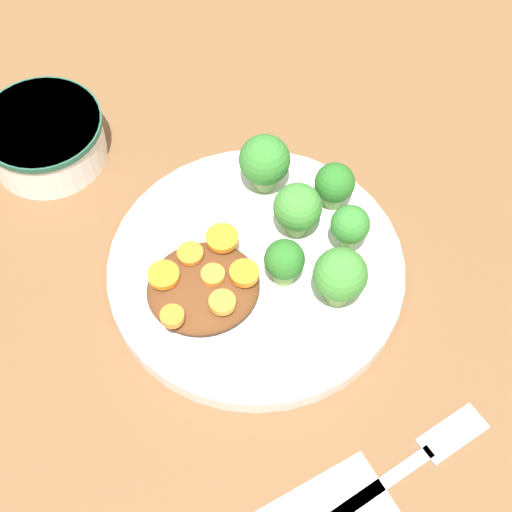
{
  "coord_description": "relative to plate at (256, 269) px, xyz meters",
  "views": [
    {
      "loc": [
        -0.14,
        -0.34,
        0.62
      ],
      "look_at": [
        0.0,
        0.0,
        0.03
      ],
      "focal_mm": 60.0,
      "sensor_mm": 36.0,
      "label": 1
    }
  ],
  "objects": [
    {
      "name": "ground_plane",
      "position": [
        0.0,
        0.0,
        -0.01
      ],
      "size": [
        4.0,
        4.0,
        0.0
      ],
      "primitive_type": "plane",
      "color": "brown"
    },
    {
      "name": "plate",
      "position": [
        0.0,
        0.0,
        0.0
      ],
      "size": [
        0.25,
        0.25,
        0.02
      ],
      "color": "silver",
      "rests_on": "ground_plane"
    },
    {
      "name": "dip_bowl",
      "position": [
        -0.13,
        0.19,
        0.02
      ],
      "size": [
        0.11,
        0.11,
        0.05
      ],
      "color": "white",
      "rests_on": "ground_plane"
    },
    {
      "name": "stew_mound",
      "position": [
        -0.05,
        -0.01,
        0.02
      ],
      "size": [
        0.09,
        0.09,
        0.02
      ],
      "primitive_type": "ellipsoid",
      "color": "#5B3319",
      "rests_on": "plate"
    },
    {
      "name": "broccoli_floret_0",
      "position": [
        0.05,
        0.02,
        0.04
      ],
      "size": [
        0.04,
        0.04,
        0.05
      ],
      "color": "#759E51",
      "rests_on": "plate"
    },
    {
      "name": "broccoli_floret_1",
      "position": [
        0.05,
        -0.05,
        0.04
      ],
      "size": [
        0.04,
        0.04,
        0.06
      ],
      "color": "#759E51",
      "rests_on": "plate"
    },
    {
      "name": "broccoli_floret_2",
      "position": [
        0.04,
        0.07,
        0.04
      ],
      "size": [
        0.04,
        0.04,
        0.06
      ],
      "color": "#7FA85B",
      "rests_on": "plate"
    },
    {
      "name": "broccoli_floret_3",
      "position": [
        0.08,
        -0.01,
        0.04
      ],
      "size": [
        0.03,
        0.03,
        0.05
      ],
      "color": "#759E51",
      "rests_on": "plate"
    },
    {
      "name": "broccoli_floret_4",
      "position": [
        0.02,
        -0.02,
        0.03
      ],
      "size": [
        0.03,
        0.03,
        0.04
      ],
      "color": "#7FA85B",
      "rests_on": "plate"
    },
    {
      "name": "broccoli_floret_5",
      "position": [
        0.09,
        0.03,
        0.03
      ],
      "size": [
        0.03,
        0.03,
        0.05
      ],
      "color": "#7FA85B",
      "rests_on": "plate"
    },
    {
      "name": "carrot_slice_0",
      "position": [
        -0.08,
        -0.03,
        0.03
      ],
      "size": [
        0.02,
        0.02,
        0.01
      ],
      "primitive_type": "cylinder",
      "color": "orange",
      "rests_on": "stew_mound"
    },
    {
      "name": "carrot_slice_1",
      "position": [
        -0.04,
        -0.01,
        0.03
      ],
      "size": [
        0.02,
        0.02,
        0.01
      ],
      "primitive_type": "cylinder",
      "color": "orange",
      "rests_on": "stew_mound"
    },
    {
      "name": "carrot_slice_2",
      "position": [
        -0.08,
        0.01,
        0.03
      ],
      "size": [
        0.03,
        0.03,
        0.01
      ],
      "primitive_type": "cylinder",
      "color": "orange",
      "rests_on": "stew_mound"
    },
    {
      "name": "carrot_slice_3",
      "position": [
        -0.04,
        -0.03,
        0.03
      ],
      "size": [
        0.02,
        0.02,
        0.01
      ],
      "primitive_type": "cylinder",
      "color": "orange",
      "rests_on": "stew_mound"
    },
    {
      "name": "carrot_slice_4",
      "position": [
        -0.05,
        0.02,
        0.03
      ],
      "size": [
        0.02,
        0.02,
        0.0
      ],
      "primitive_type": "cylinder",
      "color": "orange",
      "rests_on": "stew_mound"
    },
    {
      "name": "carrot_slice_5",
      "position": [
        -0.02,
        -0.02,
        0.03
      ],
      "size": [
        0.02,
        0.02,
        0.01
      ],
      "primitive_type": "cylinder",
      "color": "orange",
      "rests_on": "stew_mound"
    },
    {
      "name": "carrot_slice_6",
      "position": [
        -0.02,
        0.02,
        0.03
      ],
      "size": [
        0.03,
        0.03,
        0.01
      ],
      "primitive_type": "cylinder",
      "color": "orange",
      "rests_on": "stew_mound"
    },
    {
      "name": "fork",
      "position": [
        0.04,
        -0.2,
        -0.01
      ],
      "size": [
        0.18,
        0.05,
        0.01
      ],
      "rotation": [
        0.0,
        0.0,
        6.48
      ],
      "color": "#B3B3B3",
      "rests_on": "ground_plane"
    }
  ]
}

